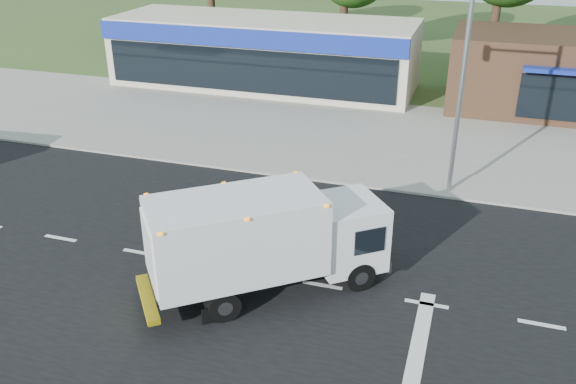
{
  "coord_description": "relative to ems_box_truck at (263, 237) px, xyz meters",
  "views": [
    {
      "loc": [
        3.6,
        -14.47,
        10.08
      ],
      "look_at": [
        -1.81,
        2.35,
        1.7
      ],
      "focal_mm": 38.0,
      "sensor_mm": 36.0,
      "label": 1
    }
  ],
  "objects": [
    {
      "name": "road_asphalt",
      "position": [
        1.53,
        0.76,
        -1.76
      ],
      "size": [
        60.0,
        14.0,
        0.02
      ],
      "primitive_type": "cube",
      "color": "black",
      "rests_on": "ground"
    },
    {
      "name": "ground",
      "position": [
        1.53,
        0.76,
        -1.77
      ],
      "size": [
        120.0,
        120.0,
        0.0
      ],
      "primitive_type": "plane",
      "color": "#385123",
      "rests_on": "ground"
    },
    {
      "name": "retail_strip_mall",
      "position": [
        -7.47,
        20.69,
        0.25
      ],
      "size": [
        18.0,
        6.2,
        4.0
      ],
      "color": "beige",
      "rests_on": "ground"
    },
    {
      "name": "sidewalk",
      "position": [
        1.53,
        8.96,
        -1.71
      ],
      "size": [
        60.0,
        2.4,
        0.12
      ],
      "primitive_type": "cube",
      "color": "gray",
      "rests_on": "ground"
    },
    {
      "name": "brown_storefront",
      "position": [
        8.53,
        20.74,
        0.23
      ],
      "size": [
        10.0,
        6.7,
        4.0
      ],
      "color": "#382316",
      "rests_on": "ground"
    },
    {
      "name": "ems_box_truck",
      "position": [
        0.0,
        0.0,
        0.0
      ],
      "size": [
        6.75,
        5.93,
        3.06
      ],
      "rotation": [
        0.0,
        0.0,
        0.66
      ],
      "color": "black",
      "rests_on": "ground"
    },
    {
      "name": "parking_apron",
      "position": [
        1.53,
        14.76,
        -1.76
      ],
      "size": [
        60.0,
        9.0,
        0.02
      ],
      "primitive_type": "cube",
      "color": "gray",
      "rests_on": "ground"
    },
    {
      "name": "emergency_worker",
      "position": [
        -1.39,
        -0.35,
        -0.84
      ],
      "size": [
        0.75,
        0.61,
        1.9
      ],
      "rotation": [
        0.0,
        0.0,
        0.32
      ],
      "color": "tan",
      "rests_on": "ground"
    },
    {
      "name": "traffic_signal_pole",
      "position": [
        3.89,
        8.36,
        3.16
      ],
      "size": [
        3.51,
        0.25,
        8.0
      ],
      "color": "gray",
      "rests_on": "ground"
    },
    {
      "name": "lane_markings",
      "position": [
        2.88,
        -0.59,
        -1.75
      ],
      "size": [
        55.2,
        7.0,
        0.01
      ],
      "color": "silver",
      "rests_on": "road_asphalt"
    }
  ]
}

